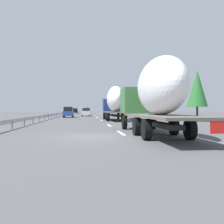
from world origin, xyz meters
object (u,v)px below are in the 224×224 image
object	(u,v)px
truck_lead	(114,102)
car_blue_sedan	(68,112)
truck_trailing	(154,94)
car_red_compact	(87,111)
car_white_van	(86,112)
car_black_suv	(75,111)
road_sign	(116,107)

from	to	relation	value
truck_lead	car_blue_sedan	bearing A→B (deg)	27.54
truck_trailing	car_blue_sedan	world-z (taller)	truck_trailing
car_red_compact	car_blue_sedan	bearing A→B (deg)	173.67
truck_lead	car_blue_sedan	distance (m)	15.49
car_white_van	car_red_compact	distance (m)	23.95
truck_lead	car_black_suv	world-z (taller)	truck_lead
truck_trailing	car_blue_sedan	size ratio (longest dim) A/B	3.15
car_blue_sedan	road_sign	world-z (taller)	road_sign
car_black_suv	car_red_compact	distance (m)	14.32
car_red_compact	truck_lead	bearing A→B (deg)	-175.89
car_white_van	truck_lead	bearing A→B (deg)	-170.76
truck_trailing	car_red_compact	size ratio (longest dim) A/B	2.99
truck_lead	car_blue_sedan	world-z (taller)	truck_lead
road_sign	car_white_van	bearing A→B (deg)	102.38
car_white_van	road_sign	world-z (taller)	road_sign
truck_trailing	car_white_van	size ratio (longest dim) A/B	2.95
car_white_van	road_sign	size ratio (longest dim) A/B	1.47
car_red_compact	car_blue_sedan	xyz separation A→B (m)	(-33.59, 3.73, -0.00)
truck_trailing	car_white_van	bearing A→B (deg)	4.89
truck_trailing	car_black_suv	distance (m)	82.33
truck_trailing	road_sign	xyz separation A→B (m)	(45.82, -3.10, -0.31)
car_black_suv	car_white_van	world-z (taller)	car_black_suv
car_blue_sedan	road_sign	xyz separation A→B (m)	(11.16, -10.22, 1.12)
truck_trailing	car_red_compact	bearing A→B (deg)	2.85
truck_trailing	road_sign	size ratio (longest dim) A/B	4.33
car_red_compact	road_sign	xyz separation A→B (m)	(-22.44, -6.50, 1.12)
car_black_suv	road_sign	xyz separation A→B (m)	(-36.16, -10.58, 1.15)
car_black_suv	car_white_van	size ratio (longest dim) A/B	0.99
truck_lead	car_blue_sedan	xyz separation A→B (m)	(13.66, 7.12, -1.61)
car_red_compact	road_sign	bearing A→B (deg)	-163.85
truck_lead	car_white_van	size ratio (longest dim) A/B	2.85
car_black_suv	road_sign	bearing A→B (deg)	-163.69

